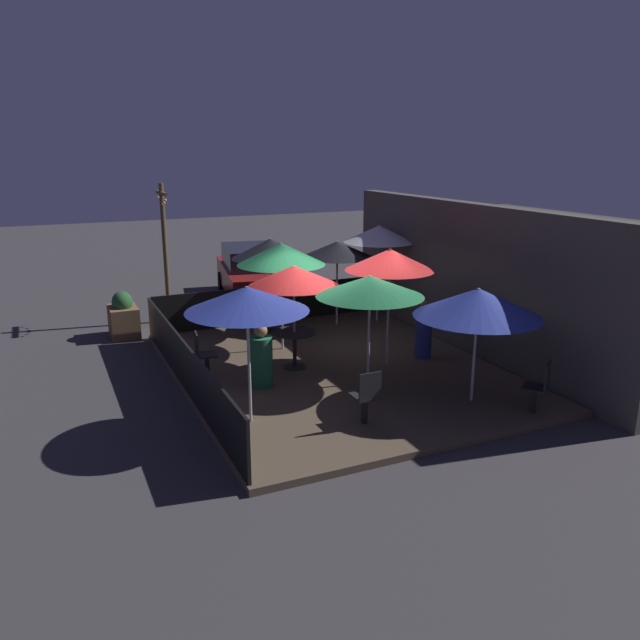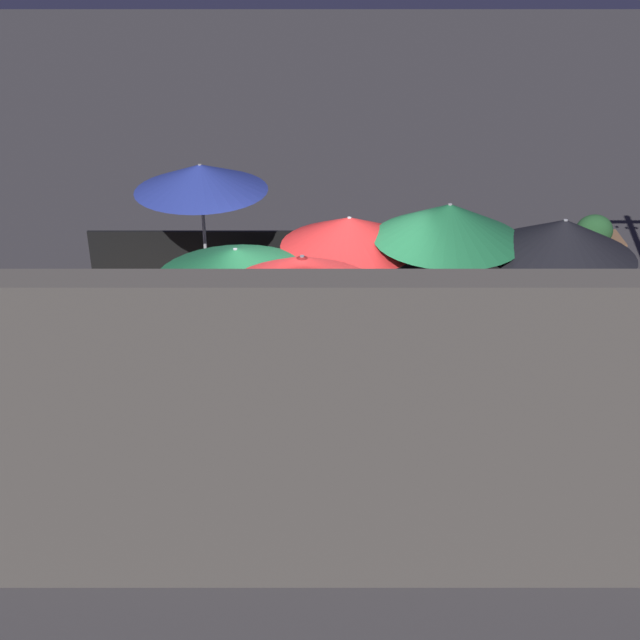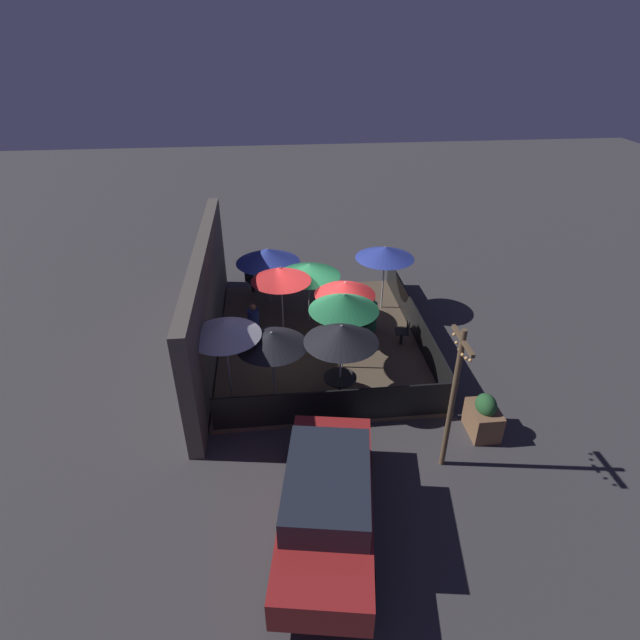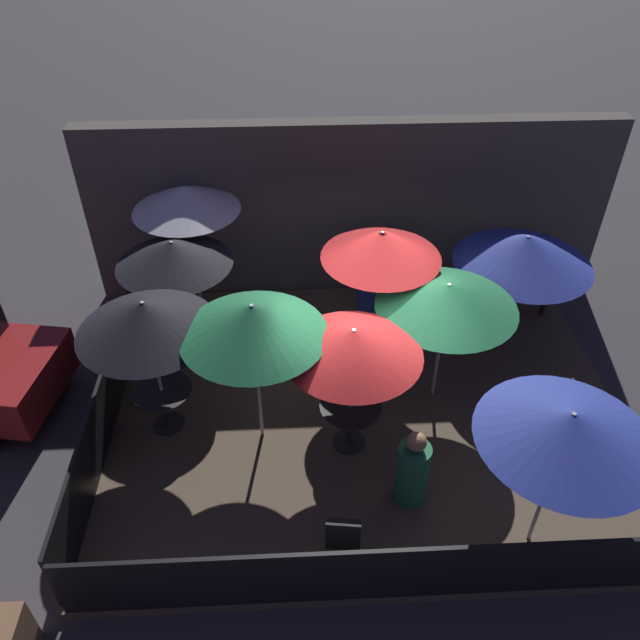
% 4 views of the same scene
% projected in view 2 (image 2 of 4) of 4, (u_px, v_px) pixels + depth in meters
% --- Properties ---
extents(ground_plane, '(60.00, 60.00, 0.00)m').
position_uv_depth(ground_plane, '(325.00, 394.00, 11.91)').
color(ground_plane, '#383538').
extents(patio_deck, '(7.70, 6.18, 0.12)m').
position_uv_depth(patio_deck, '(325.00, 390.00, 11.88)').
color(patio_deck, brown).
rests_on(patio_deck, ground_plane).
extents(building_wall, '(9.30, 0.36, 3.33)m').
position_uv_depth(building_wall, '(327.00, 441.00, 8.20)').
color(building_wall, '#4C4742').
rests_on(building_wall, ground_plane).
extents(fence_front, '(7.50, 0.05, 0.95)m').
position_uv_depth(fence_front, '(324.00, 258.00, 14.30)').
color(fence_front, black).
rests_on(fence_front, patio_deck).
extents(fence_side_left, '(0.05, 5.98, 0.95)m').
position_uv_depth(fence_side_left, '(616.00, 356.00, 11.63)').
color(fence_side_left, black).
rests_on(fence_side_left, patio_deck).
extents(patio_umbrella_0, '(1.87, 1.87, 2.28)m').
position_uv_depth(patio_umbrella_0, '(563.00, 237.00, 11.10)').
color(patio_umbrella_0, '#B2B2B7').
rests_on(patio_umbrella_0, patio_deck).
extents(patio_umbrella_1, '(1.81, 1.81, 2.12)m').
position_uv_depth(patio_umbrella_1, '(349.00, 232.00, 11.58)').
color(patio_umbrella_1, '#B2B2B7').
rests_on(patio_umbrella_1, patio_deck).
extents(patio_umbrella_2, '(1.96, 1.96, 2.27)m').
position_uv_depth(patio_umbrella_2, '(201.00, 178.00, 12.96)').
color(patio_umbrella_2, '#B2B2B7').
rests_on(patio_umbrella_2, patio_deck).
extents(patio_umbrella_3, '(2.20, 2.20, 2.04)m').
position_uv_depth(patio_umbrella_3, '(88.00, 322.00, 9.69)').
color(patio_umbrella_3, '#B2B2B7').
rests_on(patio_umbrella_3, patio_deck).
extents(patio_umbrella_4, '(1.78, 1.78, 2.47)m').
position_uv_depth(patio_umbrella_4, '(616.00, 334.00, 8.51)').
color(patio_umbrella_4, '#B2B2B7').
rests_on(patio_umbrella_4, patio_deck).
extents(patio_umbrella_5, '(1.80, 1.80, 2.41)m').
position_uv_depth(patio_umbrella_5, '(302.00, 274.00, 9.84)').
color(patio_umbrella_5, '#B2B2B7').
rests_on(patio_umbrella_5, patio_deck).
extents(patio_umbrella_6, '(1.80, 1.80, 2.13)m').
position_uv_depth(patio_umbrella_6, '(589.00, 310.00, 9.66)').
color(patio_umbrella_6, '#B2B2B7').
rests_on(patio_umbrella_6, patio_deck).
extents(patio_umbrella_7, '(1.92, 1.92, 2.38)m').
position_uv_depth(patio_umbrella_7, '(449.00, 222.00, 11.28)').
color(patio_umbrella_7, '#B2B2B7').
rests_on(patio_umbrella_7, patio_deck).
extents(patio_umbrella_8, '(2.02, 2.02, 2.09)m').
position_uv_depth(patio_umbrella_8, '(236.00, 264.00, 10.76)').
color(patio_umbrella_8, '#B2B2B7').
rests_on(patio_umbrella_8, patio_deck).
extents(dining_table_0, '(0.86, 0.86, 0.72)m').
position_uv_depth(dining_table_0, '(549.00, 340.00, 11.80)').
color(dining_table_0, black).
rests_on(dining_table_0, patio_deck).
extents(dining_table_1, '(0.86, 0.86, 0.76)m').
position_uv_depth(dining_table_1, '(348.00, 320.00, 12.21)').
color(dining_table_1, black).
rests_on(dining_table_1, patio_deck).
extents(patio_chair_0, '(0.40, 0.40, 0.93)m').
position_uv_depth(patio_chair_0, '(128.00, 327.00, 12.24)').
color(patio_chair_0, black).
rests_on(patio_chair_0, patio_deck).
extents(patio_chair_1, '(0.56, 0.56, 0.91)m').
position_uv_depth(patio_chair_1, '(5.00, 455.00, 9.74)').
color(patio_chair_1, black).
rests_on(patio_chair_1, patio_deck).
extents(patio_chair_2, '(0.45, 0.45, 0.91)m').
position_uv_depth(patio_chair_2, '(360.00, 270.00, 13.87)').
color(patio_chair_2, black).
rests_on(patio_chair_2, patio_deck).
extents(patron_0, '(0.50, 0.50, 1.25)m').
position_uv_depth(patron_0, '(305.00, 443.00, 9.82)').
color(patron_0, navy).
rests_on(patron_0, patio_deck).
extents(patron_1, '(0.58, 0.58, 1.22)m').
position_uv_depth(patron_1, '(297.00, 293.00, 13.09)').
color(patron_1, '#236642').
rests_on(patron_1, patio_deck).
extents(planter_box, '(0.94, 0.66, 1.13)m').
position_uv_depth(planter_box, '(591.00, 251.00, 14.80)').
color(planter_box, brown).
rests_on(planter_box, ground_plane).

